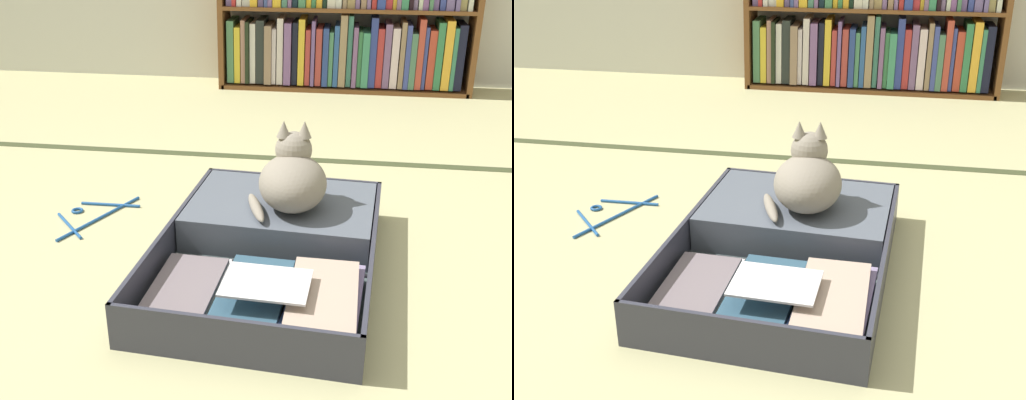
% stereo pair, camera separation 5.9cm
% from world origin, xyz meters
% --- Properties ---
extents(ground_plane, '(10.00, 10.00, 0.00)m').
position_xyz_m(ground_plane, '(0.00, 0.00, 0.00)').
color(ground_plane, '#BBB682').
extents(tatami_border, '(4.80, 0.05, 0.00)m').
position_xyz_m(tatami_border, '(0.00, 1.08, 0.00)').
color(tatami_border, '#3D4527').
rests_on(tatami_border, ground_plane).
extents(bookshelf, '(1.40, 0.24, 0.90)m').
position_xyz_m(bookshelf, '(0.16, 2.26, 0.42)').
color(bookshelf, brown).
rests_on(bookshelf, ground_plane).
extents(open_suitcase, '(0.65, 0.90, 0.13)m').
position_xyz_m(open_suitcase, '(0.01, 0.24, 0.05)').
color(open_suitcase, '#323441').
rests_on(open_suitcase, ground_plane).
extents(black_cat, '(0.26, 0.28, 0.26)m').
position_xyz_m(black_cat, '(0.04, 0.36, 0.21)').
color(black_cat, gray).
rests_on(black_cat, open_suitcase).
extents(clothes_hanger, '(0.26, 0.36, 0.01)m').
position_xyz_m(clothes_hanger, '(-0.64, 0.44, 0.01)').
color(clothes_hanger, '#1F5395').
rests_on(clothes_hanger, ground_plane).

